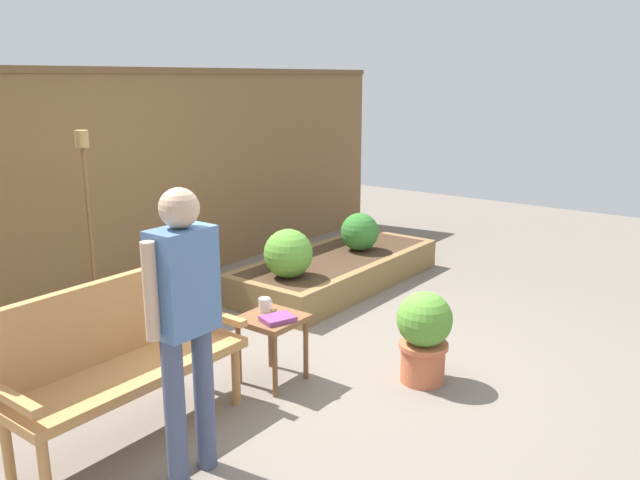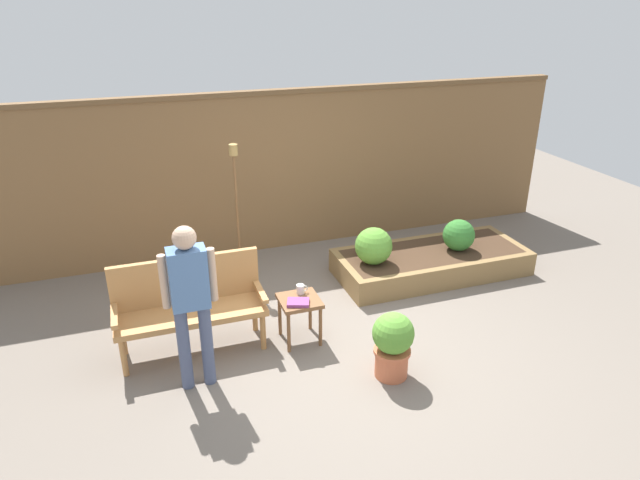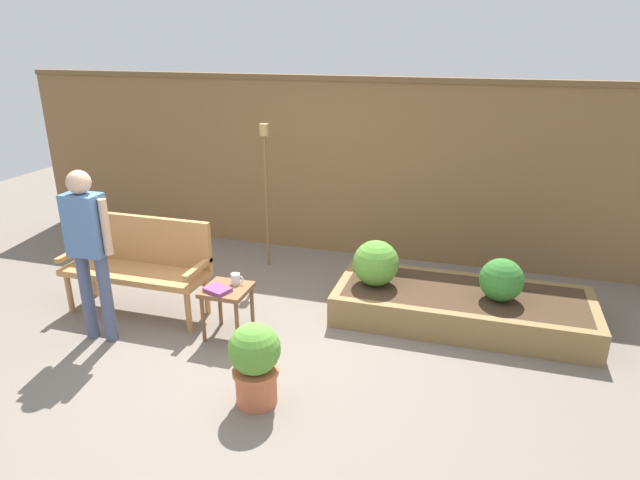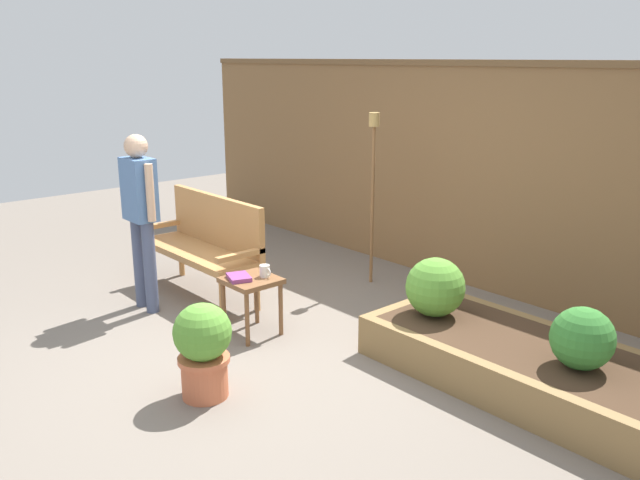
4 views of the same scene
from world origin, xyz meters
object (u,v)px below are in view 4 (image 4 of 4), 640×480
cup_on_table (265,271)px  garden_bench (207,239)px  shrub_near_bench (435,287)px  person_by_bench (140,207)px  potted_boxwood (203,347)px  shrub_far_corner (582,338)px  book_on_table (239,277)px  tiki_torch (373,168)px  side_table (252,288)px

cup_on_table → garden_bench: bearing=172.5°
shrub_near_bench → person_by_bench: bearing=-151.7°
potted_boxwood → shrub_far_corner: size_ratio=1.64×
book_on_table → potted_boxwood: (0.67, -0.75, -0.14)m
potted_boxwood → tiki_torch: size_ratio=0.39×
side_table → book_on_table: (-0.04, -0.09, 0.10)m
tiki_torch → potted_boxwood: bearing=-70.1°
tiki_torch → side_table: bearing=-80.6°
side_table → cup_on_table: cup_on_table is taller
garden_bench → shrub_far_corner: size_ratio=3.62×
cup_on_table → tiki_torch: 1.70m
cup_on_table → side_table: bearing=-113.8°
tiki_torch → cup_on_table: bearing=-78.4°
shrub_near_bench → shrub_far_corner: bearing=-0.0°
tiki_torch → shrub_near_bench: bearing=-29.0°
shrub_near_bench → shrub_far_corner: (1.16, -0.00, -0.02)m
potted_boxwood → book_on_table: bearing=131.8°
book_on_table → potted_boxwood: potted_boxwood is taller
tiki_torch → person_by_bench: 2.20m
potted_boxwood → shrub_far_corner: shrub_far_corner is taller
side_table → shrub_near_bench: bearing=35.4°
person_by_bench → tiki_torch: bearing=68.2°
book_on_table → potted_boxwood: size_ratio=0.33×
cup_on_table → shrub_near_bench: 1.36m
shrub_near_bench → person_by_bench: size_ratio=0.29×
cup_on_table → book_on_table: size_ratio=0.56×
book_on_table → shrub_far_corner: size_ratio=0.54×
shrub_far_corner → person_by_bench: 3.67m
potted_boxwood → person_by_bench: 1.86m
book_on_table → potted_boxwood: 1.01m
book_on_table → shrub_far_corner: 2.56m
cup_on_table → potted_boxwood: bearing=-58.2°
garden_bench → book_on_table: size_ratio=6.72×
shrub_near_bench → tiki_torch: bearing=151.0°
shrub_far_corner → person_by_bench: size_ratio=0.25×
side_table → cup_on_table: bearing=66.2°
garden_bench → person_by_bench: size_ratio=0.92×
potted_boxwood → shrub_near_bench: bearing=71.7°
book_on_table → person_by_bench: bearing=-144.7°
book_on_table → side_table: bearing=85.5°
garden_bench → tiki_torch: 1.72m
side_table → cup_on_table: size_ratio=3.97×
cup_on_table → shrub_far_corner: shrub_far_corner is taller
cup_on_table → shrub_far_corner: 2.42m
tiki_torch → person_by_bench: tiki_torch is taller
shrub_near_bench → shrub_far_corner: shrub_near_bench is taller
potted_boxwood → cup_on_table: bearing=121.8°
tiki_torch → person_by_bench: size_ratio=1.08×
cup_on_table → person_by_bench: bearing=-156.8°
shrub_far_corner → potted_boxwood: bearing=-135.7°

